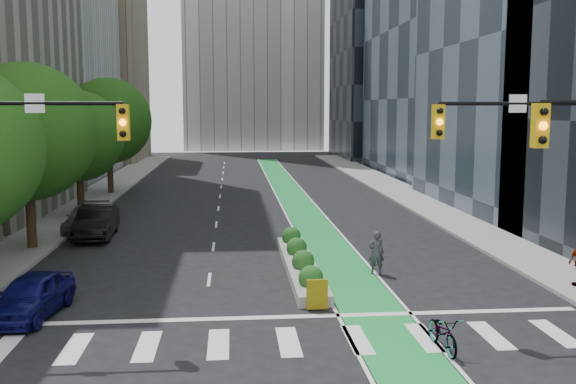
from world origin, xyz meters
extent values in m
plane|color=black|center=(0.00, 0.00, 0.00)|extent=(160.00, 160.00, 0.00)
cube|color=gray|center=(-11.80, 25.00, 0.07)|extent=(3.60, 90.00, 0.15)
cube|color=gray|center=(11.80, 25.00, 0.07)|extent=(3.60, 90.00, 0.15)
cube|color=#1A903C|center=(3.00, 30.00, 0.01)|extent=(2.20, 70.00, 0.01)
cube|color=tan|center=(-20.00, 66.00, 13.00)|extent=(14.00, 16.00, 26.00)
cube|color=black|center=(20.00, 68.00, 14.00)|extent=(14.00, 18.00, 28.00)
cylinder|color=black|center=(-11.00, 12.00, 2.52)|extent=(0.44, 0.44, 5.04)
sphere|color=#164A0F|center=(-11.00, 12.00, 5.58)|extent=(6.40, 6.40, 6.40)
cylinder|color=black|center=(-11.00, 22.00, 2.24)|extent=(0.44, 0.44, 4.48)
sphere|color=#164A0F|center=(-11.00, 22.00, 4.96)|extent=(5.60, 5.60, 5.60)
cylinder|color=black|center=(-11.00, 32.00, 2.58)|extent=(0.44, 0.44, 5.15)
sphere|color=#164A0F|center=(-11.00, 32.00, 5.70)|extent=(6.60, 6.60, 6.60)
cylinder|color=black|center=(-7.45, 0.50, 6.80)|extent=(5.50, 0.12, 0.12)
cube|color=gold|center=(-4.70, 0.50, 6.25)|extent=(0.34, 0.28, 1.05)
sphere|color=orange|center=(-4.70, 0.34, 6.25)|extent=(0.20, 0.20, 0.20)
cube|color=white|center=(-7.17, 0.47, 6.80)|extent=(0.55, 0.04, 0.55)
cylinder|color=black|center=(7.45, 0.50, 6.80)|extent=(5.50, 0.12, 0.12)
cube|color=gold|center=(4.70, 0.50, 6.25)|extent=(0.34, 0.28, 1.05)
sphere|color=orange|center=(4.70, 0.34, 6.25)|extent=(0.20, 0.20, 0.20)
cube|color=white|center=(7.17, 0.47, 6.80)|extent=(0.55, 0.04, 0.55)
cube|color=gold|center=(5.70, -4.00, 6.25)|extent=(0.34, 0.28, 1.05)
sphere|color=orange|center=(5.70, -4.16, 6.25)|extent=(0.20, 0.20, 0.20)
cube|color=gray|center=(1.20, 7.00, 0.20)|extent=(1.20, 10.00, 0.40)
cube|color=yellow|center=(1.20, 1.80, 0.55)|extent=(0.70, 0.12, 1.00)
sphere|color=#194C19|center=(1.20, 3.50, 0.65)|extent=(0.90, 0.90, 0.90)
sphere|color=#194C19|center=(1.20, 6.00, 0.65)|extent=(0.90, 0.90, 0.90)
sphere|color=#194C19|center=(1.20, 8.50, 0.65)|extent=(0.90, 0.90, 0.90)
sphere|color=#194C19|center=(1.20, 11.00, 0.65)|extent=(0.90, 0.90, 0.90)
imported|color=gray|center=(4.20, -2.00, 0.51)|extent=(0.80, 1.98, 1.02)
imported|color=#3A343F|center=(4.20, 6.28, 0.88)|extent=(0.68, 0.48, 1.77)
imported|color=#0D0D4E|center=(-8.02, 2.00, 0.70)|extent=(2.18, 4.27, 1.39)
imported|color=black|center=(-8.59, 14.79, 0.82)|extent=(1.94, 5.04, 1.64)
imported|color=#575A5C|center=(-9.49, 16.67, 0.70)|extent=(2.00, 4.83, 1.40)
camera|label=1|loc=(-1.56, -18.61, 6.65)|focal=40.00mm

